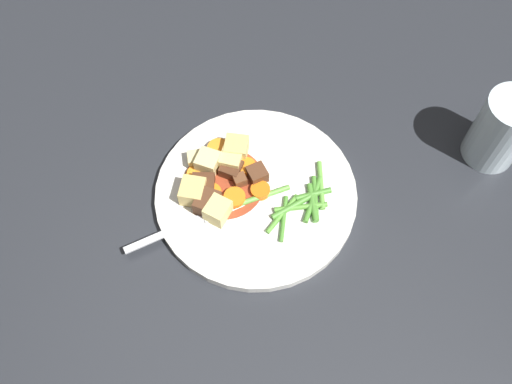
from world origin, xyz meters
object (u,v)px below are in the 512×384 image
Objects in this scene: potato_chunk_0 at (197,159)px; meat_chunk_1 at (231,169)px; potato_chunk_4 at (208,162)px; meat_chunk_4 at (207,203)px; meat_chunk_2 at (203,186)px; potato_chunk_5 at (193,191)px; fork at (189,223)px; carrot_slice_5 at (247,167)px; potato_chunk_1 at (232,158)px; potato_chunk_3 at (218,211)px; carrot_slice_2 at (197,175)px; meat_chunk_3 at (258,174)px; carrot_slice_0 at (210,194)px; potato_chunk_2 at (236,148)px; meat_chunk_0 at (240,180)px; dinner_plate at (256,194)px; water_glass at (501,130)px; carrot_slice_4 at (219,150)px; carrot_slice_3 at (235,198)px; carrot_slice_1 at (260,191)px.

meat_chunk_1 is at bearing 164.90° from potato_chunk_0.
potato_chunk_4 is 0.06m from meat_chunk_4.
potato_chunk_5 is at bearing 41.79° from meat_chunk_2.
potato_chunk_5 is 0.22× the size of fork.
carrot_slice_5 is 0.06m from potato_chunk_4.
potato_chunk_3 is at bearing 82.21° from potato_chunk_1.
carrot_slice_2 is 0.09m from meat_chunk_3.
meat_chunk_3 is at bearing -141.66° from meat_chunk_4.
potato_chunk_2 is at bearing -112.82° from carrot_slice_0.
potato_chunk_3 is (0.01, 0.09, 0.00)m from potato_chunk_1.
meat_chunk_2 is at bearing -71.80° from meat_chunk_4.
carrot_slice_0 is 1.02× the size of meat_chunk_2.
carrot_slice_5 is 0.80× the size of potato_chunk_2.
potato_chunk_5 is (0.04, -0.03, 0.00)m from potato_chunk_3.
meat_chunk_0 reaches higher than carrot_slice_5.
meat_chunk_2 is at bearing -57.64° from potato_chunk_3.
carrot_slice_2 is at bearing -92.54° from fork.
water_glass reaches higher than dinner_plate.
meat_chunk_3 is (-0.03, 0.04, -0.00)m from potato_chunk_2.
potato_chunk_0 is 0.07m from meat_chunk_0.
meat_chunk_2 is (-0.01, -0.01, -0.00)m from potato_chunk_5.
meat_chunk_1 is (-0.02, 0.03, 0.00)m from carrot_slice_4.
carrot_slice_3 is 0.08m from potato_chunk_0.
carrot_slice_0 is 0.94× the size of meat_chunk_4.
carrot_slice_4 is 0.03m from potato_chunk_1.
potato_chunk_5 reaches higher than dinner_plate.
meat_chunk_2 is at bearing 0.69° from carrot_slice_1.
water_glass is at bearing -171.04° from potato_chunk_4.
meat_chunk_4 is 0.22× the size of fork.
meat_chunk_2 is at bearing 56.69° from potato_chunk_2.
fork is (0.02, 0.09, -0.01)m from potato_chunk_4.
dinner_plate is 0.07m from carrot_slice_0.
carrot_slice_5 is 0.07m from potato_chunk_0.
potato_chunk_3 is at bearing -157.89° from fork.
potato_chunk_2 is (0.04, -0.06, 0.01)m from carrot_slice_1.
water_glass is (-0.34, -0.08, 0.03)m from meat_chunk_3.
carrot_slice_1 is at bearing -179.31° from meat_chunk_2.
potato_chunk_0 is 0.06m from potato_chunk_5.
carrot_slice_1 reaches higher than dinner_plate.
potato_chunk_0 is (0.10, -0.04, 0.00)m from carrot_slice_1.
meat_chunk_2 is at bearing -105.14° from fork.
water_glass is (-0.37, -0.12, 0.04)m from carrot_slice_3.
meat_chunk_1 is at bearing -34.04° from carrot_slice_1.
carrot_slice_2 is 0.44m from water_glass.
carrot_slice_3 is at bearing 17.20° from water_glass.
potato_chunk_3 is 0.04m from fork.
potato_chunk_2 reaches higher than meat_chunk_2.
potato_chunk_5 is at bearing -36.30° from meat_chunk_4.
carrot_slice_3 is (-0.06, 0.03, 0.00)m from carrot_slice_2.
fork is at bearing 89.97° from potato_chunk_0.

